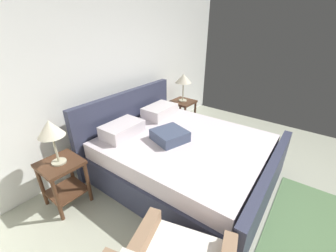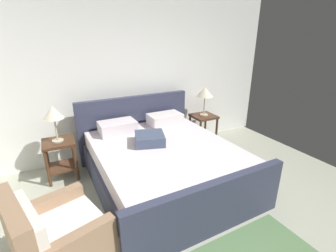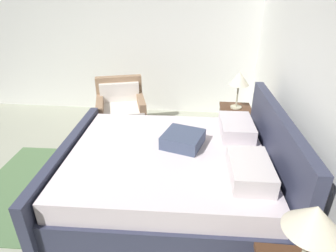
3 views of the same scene
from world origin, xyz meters
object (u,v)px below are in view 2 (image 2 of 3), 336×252
(nightstand_left, at_px, (60,153))
(nightstand_right, at_px, (203,125))
(table_lamp_right, at_px, (205,93))
(bed, at_px, (162,162))
(armchair, at_px, (59,244))
(table_lamp_left, at_px, (53,114))

(nightstand_left, bearing_deg, nightstand_right, 1.76)
(table_lamp_right, bearing_deg, bed, -146.09)
(nightstand_right, distance_m, armchair, 3.29)
(table_lamp_left, height_order, armchair, table_lamp_left)
(table_lamp_left, distance_m, armchair, 1.87)
(nightstand_right, xyz_separation_m, table_lamp_left, (-2.62, -0.08, 0.62))
(nightstand_right, bearing_deg, table_lamp_right, 45.00)
(bed, distance_m, table_lamp_left, 1.68)
(nightstand_right, relative_size, table_lamp_left, 1.13)
(table_lamp_right, height_order, nightstand_left, table_lamp_right)
(nightstand_left, relative_size, armchair, 0.66)
(nightstand_right, distance_m, table_lamp_right, 0.64)
(bed, xyz_separation_m, nightstand_right, (1.31, 0.88, 0.06))
(table_lamp_right, height_order, armchair, table_lamp_right)
(bed, bearing_deg, nightstand_left, 148.47)
(armchair, bearing_deg, nightstand_left, 86.00)
(bed, relative_size, armchair, 2.59)
(bed, height_order, table_lamp_left, table_lamp_left)
(nightstand_left, distance_m, table_lamp_left, 0.62)
(table_lamp_right, distance_m, armchair, 3.36)
(nightstand_right, height_order, table_lamp_left, table_lamp_left)
(bed, height_order, nightstand_left, bed)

